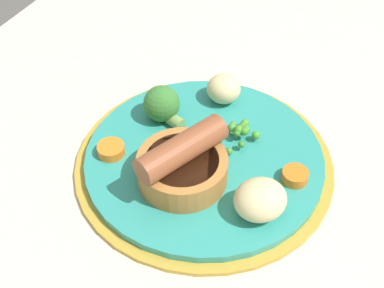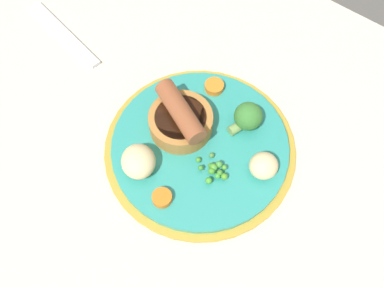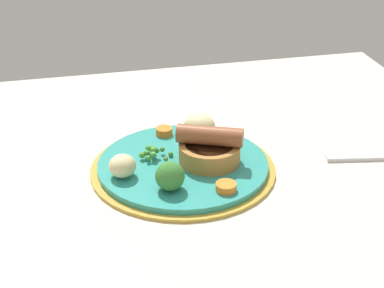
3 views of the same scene
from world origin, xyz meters
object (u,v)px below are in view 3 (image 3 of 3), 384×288
(potato_chunk_2, at_px, (122,166))
(fork, at_px, (384,157))
(pea_pile, at_px, (153,151))
(carrot_slice_0, at_px, (164,131))
(broccoli_floret_near, at_px, (170,176))
(potato_chunk_0, at_px, (200,125))
(dinner_plate, at_px, (183,167))
(carrot_slice_1, at_px, (226,187))
(sausage_pudding, at_px, (210,149))

(potato_chunk_2, xyz_separation_m, fork, (0.40, -0.02, -0.03))
(fork, bearing_deg, pea_pile, -179.25)
(pea_pile, bearing_deg, carrot_slice_0, 67.27)
(broccoli_floret_near, xyz_separation_m, carrot_slice_0, (0.02, 0.16, -0.01))
(potato_chunk_0, height_order, potato_chunk_2, potato_chunk_0)
(dinner_plate, distance_m, broccoli_floret_near, 0.08)
(potato_chunk_0, bearing_deg, potato_chunk_2, -144.33)
(potato_chunk_2, height_order, fork, potato_chunk_2)
(potato_chunk_0, xyz_separation_m, carrot_slice_1, (-0.00, -0.17, -0.01))
(pea_pile, relative_size, carrot_slice_0, 1.96)
(potato_chunk_2, distance_m, carrot_slice_0, 0.14)
(dinner_plate, xyz_separation_m, fork, (0.31, -0.03, -0.00))
(potato_chunk_0, xyz_separation_m, carrot_slice_0, (-0.05, 0.02, -0.01))
(sausage_pudding, distance_m, fork, 0.27)
(sausage_pudding, bearing_deg, fork, 17.16)
(potato_chunk_2, height_order, carrot_slice_0, potato_chunk_2)
(dinner_plate, xyz_separation_m, carrot_slice_1, (0.04, -0.09, 0.01))
(pea_pile, distance_m, carrot_slice_1, 0.14)
(potato_chunk_0, bearing_deg, carrot_slice_0, 162.06)
(carrot_slice_1, bearing_deg, pea_pile, 125.53)
(carrot_slice_0, xyz_separation_m, carrot_slice_1, (0.05, -0.19, -0.00))
(carrot_slice_0, bearing_deg, fork, -22.26)
(pea_pile, xyz_separation_m, broccoli_floret_near, (0.01, -0.09, 0.01))
(dinner_plate, height_order, potato_chunk_0, potato_chunk_0)
(pea_pile, xyz_separation_m, fork, (0.35, -0.06, -0.02))
(dinner_plate, height_order, sausage_pudding, sausage_pudding)
(broccoli_floret_near, bearing_deg, dinner_plate, 172.33)
(pea_pile, xyz_separation_m, carrot_slice_0, (0.03, 0.07, -0.01))
(potato_chunk_0, xyz_separation_m, fork, (0.27, -0.11, -0.03))
(pea_pile, bearing_deg, sausage_pudding, -20.64)
(potato_chunk_2, relative_size, carrot_slice_1, 1.37)
(dinner_plate, xyz_separation_m, carrot_slice_0, (-0.01, 0.10, 0.01))
(carrot_slice_0, xyz_separation_m, fork, (0.32, -0.13, -0.02))
(broccoli_floret_near, relative_size, carrot_slice_1, 1.80)
(pea_pile, height_order, carrot_slice_0, pea_pile)
(sausage_pudding, distance_m, broccoli_floret_near, 0.09)
(dinner_plate, distance_m, potato_chunk_2, 0.10)
(sausage_pudding, bearing_deg, carrot_slice_0, 138.61)
(carrot_slice_0, height_order, carrot_slice_1, same)
(dinner_plate, xyz_separation_m, pea_pile, (-0.04, 0.02, 0.02))
(sausage_pudding, xyz_separation_m, pea_pile, (-0.08, 0.03, -0.01))
(sausage_pudding, bearing_deg, broccoli_floret_near, -116.29)
(dinner_plate, bearing_deg, broccoli_floret_near, -115.89)
(potato_chunk_2, bearing_deg, carrot_slice_0, 54.57)
(sausage_pudding, relative_size, broccoli_floret_near, 1.93)
(pea_pile, bearing_deg, potato_chunk_0, 33.01)
(potato_chunk_0, height_order, carrot_slice_1, potato_chunk_0)
(dinner_plate, relative_size, potato_chunk_2, 6.93)
(broccoli_floret_near, bearing_deg, sausage_pudding, 148.80)
(pea_pile, bearing_deg, dinner_plate, -30.74)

